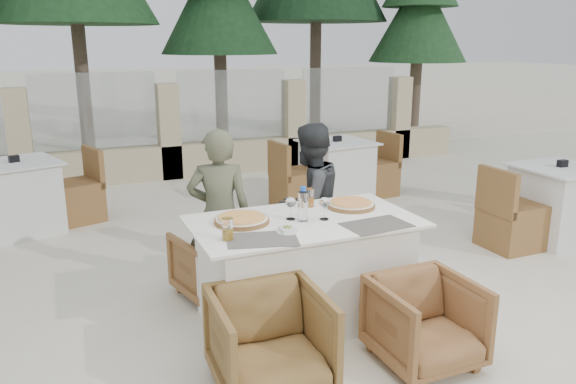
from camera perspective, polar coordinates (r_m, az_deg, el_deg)
name	(u,v)px	position (r m, az deg, el deg)	size (l,w,h in m)	color
ground	(300,318)	(4.28, 1.19, -12.64)	(80.00, 80.00, 0.00)	beige
sand_patch	(110,110)	(17.65, -17.65, 7.95)	(30.00, 16.00, 0.01)	beige
perimeter_wall_far	(169,125)	(8.49, -12.04, 6.70)	(10.00, 0.34, 1.60)	#C8B78D
pine_centre	(219,13)	(11.10, -7.05, 17.62)	(2.20, 2.20, 5.00)	#1C4120
pine_far_right	(419,28)	(12.20, 13.12, 15.95)	(1.98, 1.98, 4.50)	#214924
dining_table	(304,270)	(4.11, 1.63, -7.97)	(1.60, 0.90, 0.77)	white
placemat_near_left	(262,239)	(3.59, -2.63, -4.83)	(0.45, 0.30, 0.00)	#615B53
placemat_near_right	(377,225)	(3.91, 8.99, -3.32)	(0.45, 0.30, 0.00)	#555149
pizza_left	(242,219)	(3.91, -4.72, -2.80)	(0.38, 0.38, 0.05)	orange
pizza_right	(351,204)	(4.29, 6.41, -1.26)	(0.36, 0.36, 0.05)	#D3561C
water_bottle	(303,204)	(3.92, 1.54, -1.21)	(0.07, 0.07, 0.25)	#A3BCD6
wine_glass_centre	(291,207)	(3.96, 0.27, -1.53)	(0.08, 0.08, 0.18)	white
wine_glass_near	(324,207)	(3.96, 3.72, -1.54)	(0.08, 0.08, 0.18)	white
beer_glass_left	(228,229)	(3.58, -6.16, -3.78)	(0.07, 0.07, 0.14)	gold
beer_glass_right	(309,198)	(4.27, 2.19, -0.57)	(0.07, 0.07, 0.14)	orange
olive_dish	(288,229)	(3.71, -0.04, -3.79)	(0.11, 0.11, 0.04)	silver
armchair_far_left	(215,264)	(4.57, -7.45, -7.24)	(0.57, 0.58, 0.53)	brown
armchair_far_right	(313,237)	(5.05, 2.51, -4.62)	(0.62, 0.63, 0.58)	brown
armchair_near_left	(270,342)	(3.38, -1.83, -14.94)	(0.65, 0.67, 0.61)	brown
armchair_near_right	(425,322)	(3.73, 13.78, -12.74)	(0.60, 0.62, 0.56)	brown
diner_left	(219,215)	(4.41, -6.98, -2.33)	(0.50, 0.33, 1.36)	#565940
diner_right	(309,203)	(4.73, 2.19, -1.10)	(0.66, 0.51, 1.35)	#313436
bg_table_a	(19,197)	(6.61, -25.66, -0.50)	(1.64, 0.82, 0.77)	silver
bg_table_b	(337,171)	(7.19, 4.96, 2.13)	(1.64, 0.82, 0.77)	silver
bg_table_c	(557,204)	(6.37, 25.68, -1.06)	(1.64, 0.82, 0.77)	silver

